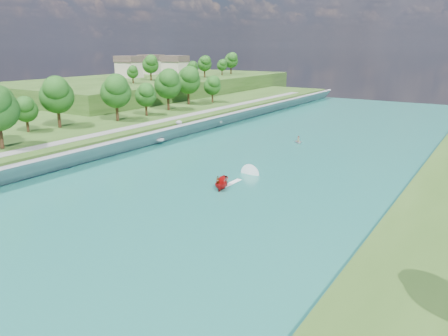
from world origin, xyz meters
The scene contains 11 objects.
ground centered at (0.00, 0.00, 0.00)m, with size 260.00×260.00×0.00m, color #2D5119.
river_water centered at (0.00, 20.00, 0.05)m, with size 55.00×240.00×0.10m, color #1B675E.
berm_west centered at (-50.00, 20.00, 1.75)m, with size 45.00×240.00×3.50m, color #2D5119.
ridge_west centered at (-82.50, 95.00, 4.50)m, with size 60.00×120.00×9.00m, color #2D5119.
riprap_bank centered at (-25.86, 18.90, 1.81)m, with size 3.97×236.00×4.36m.
riverside_path centered at (-32.50, 20.00, 3.55)m, with size 3.00×200.00×0.10m, color gray.
ridge_houses centered at (-88.67, 100.00, 13.31)m, with size 29.50×29.50×8.40m.
trees_west centered at (-42.09, 11.78, 9.72)m, with size 17.01×148.03×13.76m.
trees_ridge centered at (-67.75, 103.09, 13.90)m, with size 14.47×65.52×10.98m.
motorboat centered at (2.80, 14.26, 0.84)m, with size 3.60×19.15×1.96m.
raft centered at (-0.41, 49.75, 0.46)m, with size 3.23×3.53×1.60m.
Camera 1 is at (37.84, -40.74, 21.41)m, focal length 35.00 mm.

